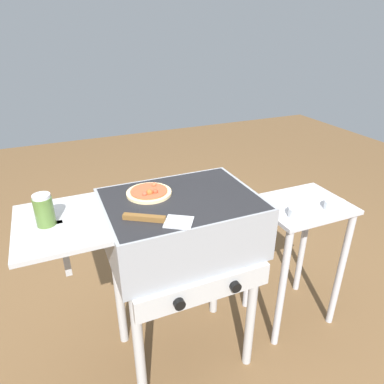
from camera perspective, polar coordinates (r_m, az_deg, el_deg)
The scene contains 8 objects.
ground_plane at distance 2.01m, azimuth -1.44°, elevation -24.55°, with size 8.00×8.00×0.00m, color brown.
grill at distance 1.50m, azimuth -2.20°, elevation -6.14°, with size 0.96×0.53×0.90m.
pizza_pepperoni at distance 1.47m, azimuth -7.09°, elevation -0.06°, with size 0.19×0.19×0.04m.
sauce_jar at distance 1.33m, azimuth -23.23°, elevation -2.71°, with size 0.07×0.07×0.12m.
spatula at distance 1.27m, azimuth -5.57°, elevation -4.54°, with size 0.25×0.19×0.02m.
prep_table at distance 1.93m, azimuth 17.04°, elevation -7.31°, with size 0.44×0.36×0.74m.
topping_bowl_near at distance 1.81m, azimuth 22.56°, elevation -2.11°, with size 0.10×0.10×0.04m.
topping_bowl_far at distance 1.69m, azimuth 17.41°, elevation -3.31°, with size 0.11×0.11×0.04m.
Camera 1 is at (-0.46, -1.19, 1.55)m, focal length 32.32 mm.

